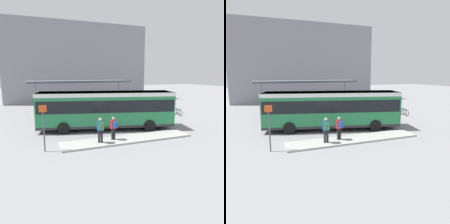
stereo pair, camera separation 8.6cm
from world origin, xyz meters
TOP-DOWN VIEW (x-y plane):
  - ground_plane at (0.00, 0.00)m, footprint 120.00×120.00m
  - curb_island at (0.35, -3.54)m, footprint 9.48×1.80m
  - city_bus at (0.01, -0.00)m, footprint 11.28×5.21m
  - pedestrian_waiting at (-1.73, -3.73)m, footprint 0.41×0.42m
  - pedestrian_companion at (-0.67, -3.40)m, footprint 0.44×0.48m
  - bicycle_green at (9.50, 2.71)m, footprint 0.48×1.67m
  - bicycle_blue at (9.83, 3.48)m, footprint 0.48×1.57m
  - bicycle_yellow at (9.69, 4.25)m, footprint 0.48×1.69m
  - bicycle_red at (9.54, 5.02)m, footprint 0.48×1.52m
  - station_shelter at (-0.85, 5.47)m, footprint 10.36×2.82m
  - platform_sign at (-5.27, -3.78)m, footprint 0.44×0.08m
  - station_building at (2.29, 24.20)m, footprint 23.23×12.36m

SIDE VIEW (x-z plane):
  - ground_plane at x=0.00m, z-range 0.00..0.00m
  - curb_island at x=0.35m, z-range 0.00..0.12m
  - bicycle_red at x=9.54m, z-range 0.00..0.66m
  - bicycle_blue at x=9.83m, z-range 0.00..0.68m
  - bicycle_green at x=9.50m, z-range 0.00..0.72m
  - bicycle_yellow at x=9.69m, z-range 0.00..0.73m
  - pedestrian_companion at x=-0.67m, z-range 0.24..1.81m
  - pedestrian_waiting at x=-1.73m, z-range 0.24..1.90m
  - platform_sign at x=-5.27m, z-range 0.16..2.96m
  - city_bus at x=0.01m, z-range 0.27..3.38m
  - station_shelter at x=-0.85m, z-range 1.78..5.66m
  - station_building at x=2.29m, z-range 0.00..12.60m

